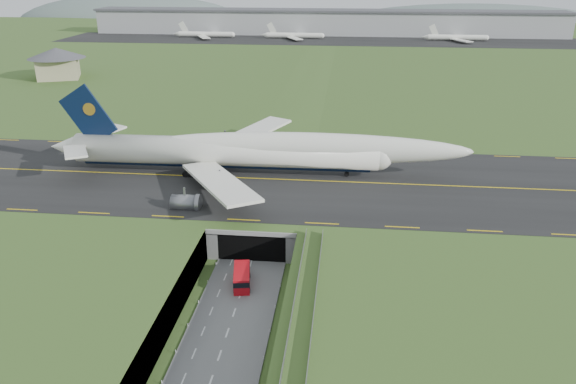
# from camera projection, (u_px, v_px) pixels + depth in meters

# --- Properties ---
(ground) EXTENTS (900.00, 900.00, 0.00)m
(ground) POSITION_uv_depth(u_px,v_px,m) (244.00, 286.00, 91.53)
(ground) COLOR #385321
(ground) RESTS_ON ground
(airfield_deck) EXTENTS (800.00, 800.00, 6.00)m
(airfield_deck) POSITION_uv_depth(u_px,v_px,m) (243.00, 270.00, 90.40)
(airfield_deck) COLOR gray
(airfield_deck) RESTS_ON ground
(trench_road) EXTENTS (12.00, 75.00, 0.20)m
(trench_road) POSITION_uv_depth(u_px,v_px,m) (235.00, 311.00, 84.59)
(trench_road) COLOR slate
(trench_road) RESTS_ON ground
(taxiway) EXTENTS (800.00, 44.00, 0.18)m
(taxiway) POSITION_uv_depth(u_px,v_px,m) (271.00, 179.00, 119.63)
(taxiway) COLOR black
(taxiway) RESTS_ON airfield_deck
(tunnel_portal) EXTENTS (17.00, 22.30, 6.00)m
(tunnel_portal) POSITION_uv_depth(u_px,v_px,m) (259.00, 223.00, 105.67)
(tunnel_portal) COLOR gray
(tunnel_portal) RESTS_ON ground
(guideway) EXTENTS (3.00, 53.00, 7.05)m
(guideway) POSITION_uv_depth(u_px,v_px,m) (301.00, 334.00, 70.84)
(guideway) COLOR #A8A8A3
(guideway) RESTS_ON ground
(jumbo_jet) EXTENTS (92.03, 59.71, 19.75)m
(jumbo_jet) POSITION_uv_depth(u_px,v_px,m) (255.00, 151.00, 120.77)
(jumbo_jet) COLOR white
(jumbo_jet) RESTS_ON ground
(shuttle_tram) EXTENTS (3.70, 7.22, 2.83)m
(shuttle_tram) POSITION_uv_depth(u_px,v_px,m) (242.00, 277.00, 90.93)
(shuttle_tram) COLOR red
(shuttle_tram) RESTS_ON ground
(service_building) EXTENTS (28.64, 28.64, 12.08)m
(service_building) POSITION_uv_depth(u_px,v_px,m) (57.00, 60.00, 223.12)
(service_building) COLOR tan
(service_building) RESTS_ON ground
(cargo_terminal) EXTENTS (320.00, 67.00, 15.60)m
(cargo_terminal) POSITION_uv_depth(u_px,v_px,m) (326.00, 22.00, 361.99)
(cargo_terminal) COLOR #B2B2B2
(cargo_terminal) RESTS_ON ground
(distant_hills) EXTENTS (700.00, 91.00, 60.00)m
(distant_hills) POSITION_uv_depth(u_px,v_px,m) (407.00, 30.00, 482.62)
(distant_hills) COLOR slate
(distant_hills) RESTS_ON ground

